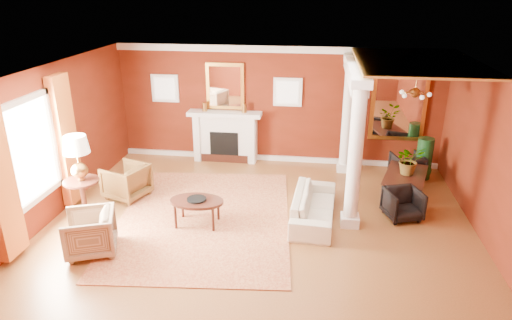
# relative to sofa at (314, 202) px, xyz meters

# --- Properties ---
(ground) EXTENTS (8.00, 8.00, 0.00)m
(ground) POSITION_rel_sofa_xyz_m (-1.02, -0.44, -0.38)
(ground) COLOR brown
(ground) RESTS_ON ground
(room_shell) EXTENTS (8.04, 7.04, 2.92)m
(room_shell) POSITION_rel_sofa_xyz_m (-1.02, -0.44, 1.64)
(room_shell) COLOR maroon
(room_shell) RESTS_ON ground
(fireplace) EXTENTS (1.85, 0.42, 1.29)m
(fireplace) POSITION_rel_sofa_xyz_m (-2.32, 2.88, 0.27)
(fireplace) COLOR white
(fireplace) RESTS_ON ground
(overmantel_mirror) EXTENTS (0.95, 0.07, 1.15)m
(overmantel_mirror) POSITION_rel_sofa_xyz_m (-2.32, 3.02, 1.52)
(overmantel_mirror) COLOR gold
(overmantel_mirror) RESTS_ON fireplace
(flank_window_left) EXTENTS (0.70, 0.07, 0.70)m
(flank_window_left) POSITION_rel_sofa_xyz_m (-3.87, 3.03, 1.42)
(flank_window_left) COLOR white
(flank_window_left) RESTS_ON room_shell
(flank_window_right) EXTENTS (0.70, 0.07, 0.70)m
(flank_window_right) POSITION_rel_sofa_xyz_m (-0.77, 3.03, 1.42)
(flank_window_right) COLOR white
(flank_window_right) RESTS_ON room_shell
(left_window) EXTENTS (0.21, 2.55, 2.60)m
(left_window) POSITION_rel_sofa_xyz_m (-4.91, -1.04, 1.05)
(left_window) COLOR white
(left_window) RESTS_ON room_shell
(column_front) EXTENTS (0.36, 0.36, 2.80)m
(column_front) POSITION_rel_sofa_xyz_m (0.68, -0.14, 1.05)
(column_front) COLOR white
(column_front) RESTS_ON ground
(column_back) EXTENTS (0.36, 0.36, 2.80)m
(column_back) POSITION_rel_sofa_xyz_m (0.68, 2.56, 1.05)
(column_back) COLOR white
(column_back) RESTS_ON ground
(header_beam) EXTENTS (0.30, 3.20, 0.32)m
(header_beam) POSITION_rel_sofa_xyz_m (0.68, 1.46, 2.24)
(header_beam) COLOR white
(header_beam) RESTS_ON column_front
(amber_ceiling) EXTENTS (2.30, 3.40, 0.04)m
(amber_ceiling) POSITION_rel_sofa_xyz_m (1.83, 1.31, 2.49)
(amber_ceiling) COLOR gold
(amber_ceiling) RESTS_ON room_shell
(dining_mirror) EXTENTS (1.30, 0.07, 1.70)m
(dining_mirror) POSITION_rel_sofa_xyz_m (1.88, 3.02, 1.17)
(dining_mirror) COLOR gold
(dining_mirror) RESTS_ON room_shell
(chandelier) EXTENTS (0.60, 0.62, 0.75)m
(chandelier) POSITION_rel_sofa_xyz_m (1.88, 1.36, 1.87)
(chandelier) COLOR #A07032
(chandelier) RESTS_ON room_shell
(crown_trim) EXTENTS (8.00, 0.08, 0.16)m
(crown_trim) POSITION_rel_sofa_xyz_m (-1.02, 3.02, 2.44)
(crown_trim) COLOR white
(crown_trim) RESTS_ON room_shell
(base_trim) EXTENTS (8.00, 0.08, 0.12)m
(base_trim) POSITION_rel_sofa_xyz_m (-1.02, 3.02, -0.32)
(base_trim) COLOR white
(base_trim) RESTS_ON ground
(rug) EXTENTS (3.67, 4.65, 0.02)m
(rug) POSITION_rel_sofa_xyz_m (-2.11, -0.26, -0.37)
(rug) COLOR maroon
(rug) RESTS_ON ground
(sofa) EXTENTS (0.68, 1.96, 0.76)m
(sofa) POSITION_rel_sofa_xyz_m (0.00, 0.00, 0.00)
(sofa) COLOR beige
(sofa) RESTS_ON ground
(armchair_leopard) EXTENTS (0.96, 0.99, 0.81)m
(armchair_leopard) POSITION_rel_sofa_xyz_m (-3.97, 0.45, 0.03)
(armchair_leopard) COLOR black
(armchair_leopard) RESTS_ON ground
(armchair_stripe) EXTENTS (0.98, 1.01, 0.82)m
(armchair_stripe) POSITION_rel_sofa_xyz_m (-3.72, -1.68, 0.03)
(armchair_stripe) COLOR tan
(armchair_stripe) RESTS_ON ground
(coffee_table) EXTENTS (1.02, 1.02, 0.51)m
(coffee_table) POSITION_rel_sofa_xyz_m (-2.18, -0.50, 0.09)
(coffee_table) COLOR black
(coffee_table) RESTS_ON ground
(coffee_book) EXTENTS (0.16, 0.07, 0.22)m
(coffee_book) POSITION_rel_sofa_xyz_m (-2.21, -0.55, 0.25)
(coffee_book) COLOR black
(coffee_book) RESTS_ON coffee_table
(side_table) EXTENTS (0.67, 0.67, 1.67)m
(side_table) POSITION_rel_sofa_xyz_m (-4.44, -0.49, 0.77)
(side_table) COLOR black
(side_table) RESTS_ON ground
(dining_table) EXTENTS (0.88, 1.52, 0.80)m
(dining_table) POSITION_rel_sofa_xyz_m (1.93, 1.30, 0.02)
(dining_table) COLOR black
(dining_table) RESTS_ON ground
(dining_chair_near) EXTENTS (0.79, 0.77, 0.66)m
(dining_chair_near) POSITION_rel_sofa_xyz_m (1.71, 0.29, -0.05)
(dining_chair_near) COLOR black
(dining_chair_near) RESTS_ON ground
(dining_chair_far) EXTENTS (0.79, 0.76, 0.68)m
(dining_chair_far) POSITION_rel_sofa_xyz_m (2.10, 2.26, -0.04)
(dining_chair_far) COLOR black
(dining_chair_far) RESTS_ON ground
(green_urn) EXTENTS (0.41, 0.41, 0.99)m
(green_urn) POSITION_rel_sofa_xyz_m (2.48, 2.38, 0.01)
(green_urn) COLOR #123A18
(green_urn) RESTS_ON ground
(potted_plant) EXTENTS (0.72, 0.76, 0.49)m
(potted_plant) POSITION_rel_sofa_xyz_m (1.94, 1.34, 0.67)
(potted_plant) COLOR #26591E
(potted_plant) RESTS_ON dining_table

